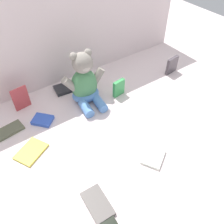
# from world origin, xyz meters

# --- Properties ---
(ground_plane) EXTENTS (3.20, 3.20, 0.00)m
(ground_plane) POSITION_xyz_m (0.00, 0.00, 0.00)
(ground_plane) COLOR silver
(backdrop_drape) EXTENTS (1.62, 0.03, 0.56)m
(backdrop_drape) POSITION_xyz_m (0.00, 0.40, 0.28)
(backdrop_drape) COLOR silver
(backdrop_drape) RESTS_ON ground_plane
(teddy_bear) EXTENTS (0.24, 0.22, 0.29)m
(teddy_bear) POSITION_xyz_m (-0.00, 0.15, 0.11)
(teddy_bear) COLOR #4C8C59
(teddy_bear) RESTS_ON ground_plane
(book_case_1) EXTENTS (0.12, 0.12, 0.02)m
(book_case_1) POSITION_xyz_m (-0.27, 0.13, 0.01)
(book_case_1) COLOR blue
(book_case_1) RESTS_ON ground_plane
(book_case_2) EXTENTS (0.16, 0.15, 0.01)m
(book_case_2) POSITION_xyz_m (-0.39, -0.02, 0.01)
(book_case_2) COLOR yellow
(book_case_2) RESTS_ON ground_plane
(book_case_3) EXTENTS (0.13, 0.13, 0.01)m
(book_case_3) POSITION_xyz_m (0.04, -0.35, 0.01)
(book_case_3) COLOR white
(book_case_3) RESTS_ON ground_plane
(book_case_4) EXTENTS (0.08, 0.14, 0.02)m
(book_case_4) POSITION_xyz_m (-0.27, -0.39, 0.01)
(book_case_4) COLOR #5D5653
(book_case_4) RESTS_ON ground_plane
(book_case_5) EXTENTS (0.12, 0.10, 0.02)m
(book_case_5) POSITION_xyz_m (-0.06, 0.29, 0.01)
(book_case_5) COLOR #25252A
(book_case_5) RESTS_ON ground_plane
(book_case_6) EXTENTS (0.09, 0.02, 0.13)m
(book_case_6) POSITION_xyz_m (-0.31, 0.28, 0.07)
(book_case_6) COLOR #BD4146
(book_case_6) RESTS_ON ground_plane
(book_case_7) EXTENTS (0.09, 0.03, 0.11)m
(book_case_7) POSITION_xyz_m (0.57, 0.07, 0.05)
(book_case_7) COLOR #4D454B
(book_case_7) RESTS_ON ground_plane
(book_case_8) EXTENTS (0.14, 0.09, 0.01)m
(book_case_8) POSITION_xyz_m (-0.43, 0.16, 0.01)
(book_case_8) COLOR #545843
(book_case_8) RESTS_ON ground_plane
(book_case_9) EXTENTS (0.07, 0.03, 0.10)m
(book_case_9) POSITION_xyz_m (0.17, 0.08, 0.05)
(book_case_9) COLOR green
(book_case_9) RESTS_ON ground_plane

